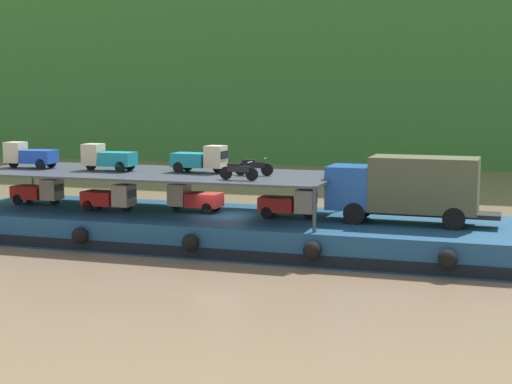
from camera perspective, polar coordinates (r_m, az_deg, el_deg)
The scene contains 13 objects.
ground_plane at distance 38.10m, azimuth -2.56°, elevation -3.92°, with size 400.00×400.00×0.00m, color #7F664C.
cargo_barge at distance 37.93m, azimuth -2.58°, elevation -2.82°, with size 27.96×8.28×1.50m.
covered_lorry at distance 35.70m, azimuth 11.20°, elevation 0.37°, with size 7.89×2.41×3.10m.
cargo_rack at distance 39.06m, azimuth -7.82°, elevation 1.39°, with size 18.76×6.85×2.00m.
mini_truck_lower_stern at distance 42.95m, azimuth -15.95°, elevation 0.05°, with size 2.75×1.21×1.38m.
mini_truck_lower_aft at distance 39.68m, azimuth -10.87°, elevation -0.39°, with size 2.79×1.29×1.38m.
mini_truck_lower_mid at distance 38.76m, azimuth -4.66°, elevation -0.46°, with size 2.79×1.29×1.38m.
mini_truck_lower_fore at distance 36.84m, azimuth 2.46°, elevation -0.86°, with size 2.74×1.21×1.38m.
mini_truck_upper_stern at distance 42.45m, azimuth -16.57°, elevation 2.66°, with size 2.78×1.28×1.38m.
mini_truck_upper_mid at distance 39.96m, azimuth -11.01°, elevation 2.55°, with size 2.76×1.23×1.38m.
mini_truck_upper_fore at distance 38.44m, azimuth -4.18°, elevation 2.48°, with size 2.78×1.27×1.38m.
motorcycle_upper_port at distance 35.07m, azimuth -1.33°, elevation 1.60°, with size 1.90×0.55×0.87m.
motorcycle_upper_centre at distance 36.98m, azimuth -0.19°, elevation 1.90°, with size 1.89×0.55×0.87m.
Camera 1 is at (13.03, -35.01, 7.49)m, focal length 53.52 mm.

